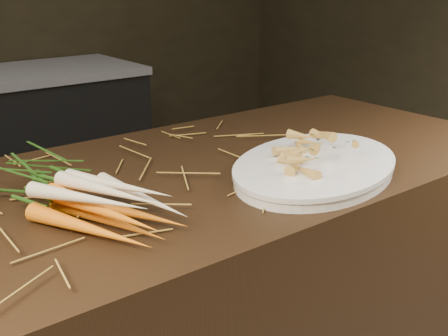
{
  "coord_description": "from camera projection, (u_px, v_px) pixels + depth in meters",
  "views": [
    {
      "loc": [
        -0.27,
        -0.64,
        1.31
      ],
      "look_at": [
        0.33,
        0.14,
        0.96
      ],
      "focal_mm": 45.0,
      "sensor_mm": 36.0,
      "label": 1
    }
  ],
  "objects": [
    {
      "name": "serving_fork",
      "position": [
        351.0,
        144.0,
        1.3
      ],
      "size": [
        0.09,
        0.16,
        0.0
      ],
      "primitive_type": "cube",
      "rotation": [
        0.0,
        0.0,
        -0.47
      ],
      "color": "silver",
      "rests_on": "serving_platter"
    },
    {
      "name": "roasted_veg_heap",
      "position": [
        317.0,
        151.0,
        1.17
      ],
      "size": [
        0.27,
        0.23,
        0.05
      ],
      "primitive_type": null,
      "rotation": [
        0.0,
        0.0,
        0.37
      ],
      "color": "#B88536",
      "rests_on": "serving_platter"
    },
    {
      "name": "serving_platter",
      "position": [
        316.0,
        168.0,
        1.18
      ],
      "size": [
        0.53,
        0.44,
        0.02
      ],
      "primitive_type": null,
      "rotation": [
        0.0,
        0.0,
        0.37
      ],
      "color": "white",
      "rests_on": "main_counter"
    },
    {
      "name": "straw_bedding",
      "position": [
        18.0,
        210.0,
        0.98
      ],
      "size": [
        1.4,
        0.6,
        0.02
      ],
      "primitive_type": null,
      "color": "olive",
      "rests_on": "main_counter"
    },
    {
      "name": "root_veg_bunch",
      "position": [
        53.0,
        188.0,
        0.99
      ],
      "size": [
        0.28,
        0.48,
        0.09
      ],
      "rotation": [
        0.0,
        0.0,
        0.31
      ],
      "color": "orange",
      "rests_on": "main_counter"
    }
  ]
}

